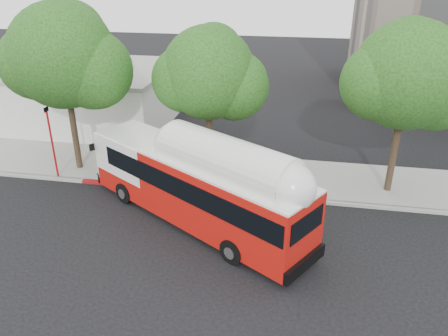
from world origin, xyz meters
name	(u,v)px	position (x,y,z in m)	size (l,w,h in m)	color
ground	(204,234)	(0.00, 0.00, 0.00)	(120.00, 120.00, 0.00)	black
sidewalk	(228,172)	(0.00, 6.50, 0.07)	(60.00, 5.00, 0.15)	gray
curb_strip	(220,193)	(0.00, 3.90, 0.07)	(60.00, 0.30, 0.15)	gray
red_curb_segment	(167,188)	(-3.00, 3.90, 0.08)	(10.00, 0.32, 0.16)	maroon
street_tree_left	(72,60)	(-8.53, 5.56, 6.60)	(6.67, 5.80, 9.74)	#2D2116
street_tree_mid	(216,77)	(-0.59, 6.06, 5.91)	(5.75, 5.00, 8.62)	#2D2116
street_tree_right	(416,80)	(9.44, 5.86, 6.26)	(6.21, 5.40, 9.18)	#2D2116
low_commercial_bldg	(68,93)	(-14.00, 14.00, 2.15)	(16.20, 10.20, 4.25)	silver
transit_bus	(196,188)	(-0.59, 0.99, 1.84)	(12.45, 9.03, 3.93)	#BA130C
signal_pole	(52,143)	(-9.66, 4.11, 2.21)	(0.12, 0.41, 4.32)	red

